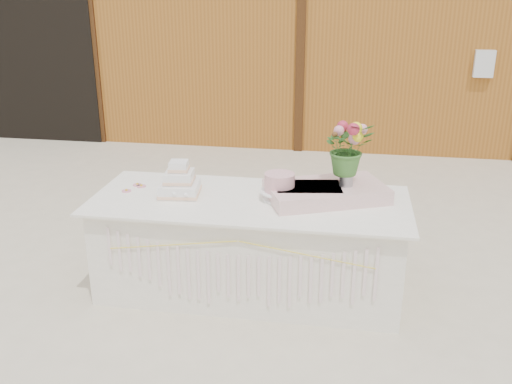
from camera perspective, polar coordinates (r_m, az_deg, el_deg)
ground at (r=4.64m, az=-0.62°, el=-9.66°), size 80.00×80.00×0.00m
barn at (r=9.99m, az=5.56°, el=16.66°), size 12.60×4.60×3.30m
cake_table at (r=4.45m, az=-0.65°, el=-5.38°), size 2.40×1.00×0.77m
wedding_cake at (r=4.41m, az=-7.64°, el=0.87°), size 0.33×0.33×0.27m
pink_cake_stand at (r=4.26m, az=2.36°, el=0.68°), size 0.29×0.29×0.21m
satin_runner at (r=4.33m, az=7.01°, el=0.01°), size 1.00×0.80×0.11m
flower_vase at (r=4.30m, az=9.02°, el=1.52°), size 0.10×0.10×0.14m
bouquet at (r=4.22m, az=9.22°, el=5.02°), size 0.44×0.41×0.40m
loose_flowers at (r=4.64m, az=-12.10°, el=0.51°), size 0.19×0.37×0.02m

